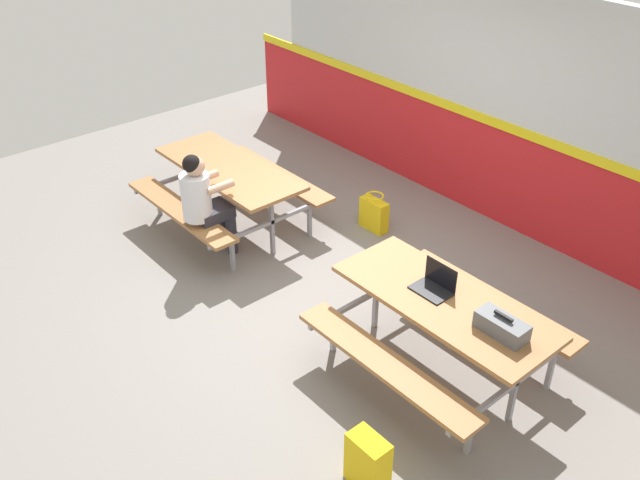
{
  "coord_description": "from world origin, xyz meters",
  "views": [
    {
      "loc": [
        4.26,
        -3.69,
        4.12
      ],
      "look_at": [
        0.0,
        -0.04,
        0.55
      ],
      "focal_mm": 39.29,
      "sensor_mm": 36.0,
      "label": 1
    }
  ],
  "objects_px": {
    "student_nearer": "(203,198)",
    "laptop_dark": "(435,285)",
    "picnic_table_right": "(442,316)",
    "tote_bag_bright": "(374,214)",
    "picnic_table_left": "(230,180)",
    "backpack_dark": "(369,462)",
    "toolbox_grey": "(502,326)"
  },
  "relations": [
    {
      "from": "picnic_table_right",
      "to": "toolbox_grey",
      "type": "height_order",
      "value": "toolbox_grey"
    },
    {
      "from": "backpack_dark",
      "to": "picnic_table_right",
      "type": "bearing_deg",
      "value": 110.32
    },
    {
      "from": "student_nearer",
      "to": "laptop_dark",
      "type": "relative_size",
      "value": 3.77
    },
    {
      "from": "student_nearer",
      "to": "toolbox_grey",
      "type": "distance_m",
      "value": 3.3
    },
    {
      "from": "picnic_table_left",
      "to": "backpack_dark",
      "type": "xyz_separation_m",
      "value": [
        3.54,
        -1.28,
        -0.36
      ]
    },
    {
      "from": "picnic_table_left",
      "to": "student_nearer",
      "type": "distance_m",
      "value": 0.68
    },
    {
      "from": "tote_bag_bright",
      "to": "student_nearer",
      "type": "bearing_deg",
      "value": -112.8
    },
    {
      "from": "backpack_dark",
      "to": "tote_bag_bright",
      "type": "distance_m",
      "value": 3.46
    },
    {
      "from": "laptop_dark",
      "to": "backpack_dark",
      "type": "distance_m",
      "value": 1.53
    },
    {
      "from": "picnic_table_right",
      "to": "student_nearer",
      "type": "bearing_deg",
      "value": -168.98
    },
    {
      "from": "toolbox_grey",
      "to": "backpack_dark",
      "type": "xyz_separation_m",
      "value": [
        -0.08,
        -1.25,
        -0.6
      ]
    },
    {
      "from": "picnic_table_left",
      "to": "student_nearer",
      "type": "height_order",
      "value": "student_nearer"
    },
    {
      "from": "tote_bag_bright",
      "to": "backpack_dark",
      "type": "bearing_deg",
      "value": -44.91
    },
    {
      "from": "toolbox_grey",
      "to": "laptop_dark",
      "type": "bearing_deg",
      "value": 176.89
    },
    {
      "from": "laptop_dark",
      "to": "toolbox_grey",
      "type": "distance_m",
      "value": 0.69
    },
    {
      "from": "student_nearer",
      "to": "laptop_dark",
      "type": "height_order",
      "value": "student_nearer"
    },
    {
      "from": "picnic_table_right",
      "to": "tote_bag_bright",
      "type": "distance_m",
      "value": 2.35
    },
    {
      "from": "picnic_table_right",
      "to": "backpack_dark",
      "type": "xyz_separation_m",
      "value": [
        0.46,
        -1.25,
        -0.36
      ]
    },
    {
      "from": "laptop_dark",
      "to": "toolbox_grey",
      "type": "height_order",
      "value": "laptop_dark"
    },
    {
      "from": "picnic_table_right",
      "to": "tote_bag_bright",
      "type": "relative_size",
      "value": 4.32
    },
    {
      "from": "picnic_table_left",
      "to": "laptop_dark",
      "type": "height_order",
      "value": "laptop_dark"
    },
    {
      "from": "picnic_table_right",
      "to": "tote_bag_bright",
      "type": "bearing_deg",
      "value": 149.09
    },
    {
      "from": "tote_bag_bright",
      "to": "picnic_table_right",
      "type": "bearing_deg",
      "value": -30.91
    },
    {
      "from": "picnic_table_right",
      "to": "student_nearer",
      "type": "distance_m",
      "value": 2.76
    },
    {
      "from": "picnic_table_left",
      "to": "picnic_table_right",
      "type": "xyz_separation_m",
      "value": [
        3.07,
        -0.03,
        0.0
      ]
    },
    {
      "from": "laptop_dark",
      "to": "backpack_dark",
      "type": "height_order",
      "value": "laptop_dark"
    },
    {
      "from": "picnic_table_left",
      "to": "backpack_dark",
      "type": "height_order",
      "value": "picnic_table_left"
    },
    {
      "from": "toolbox_grey",
      "to": "tote_bag_bright",
      "type": "bearing_deg",
      "value": 154.87
    },
    {
      "from": "picnic_table_left",
      "to": "tote_bag_bright",
      "type": "xyz_separation_m",
      "value": [
        1.09,
        1.16,
        -0.38
      ]
    },
    {
      "from": "student_nearer",
      "to": "laptop_dark",
      "type": "bearing_deg",
      "value": 12.41
    },
    {
      "from": "picnic_table_left",
      "to": "tote_bag_bright",
      "type": "bearing_deg",
      "value": 46.88
    },
    {
      "from": "toolbox_grey",
      "to": "tote_bag_bright",
      "type": "distance_m",
      "value": 2.87
    }
  ]
}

